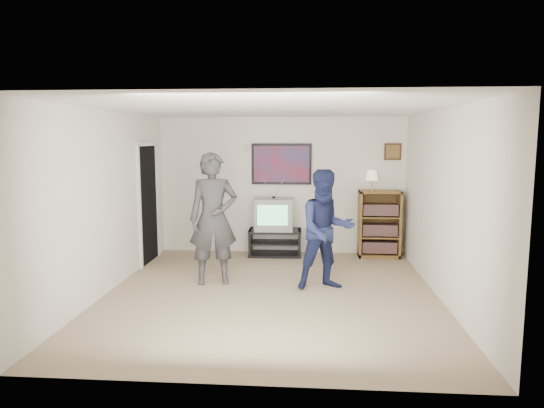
# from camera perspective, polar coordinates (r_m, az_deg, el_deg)

# --- Properties ---
(room_shell) EXTENTS (4.51, 5.00, 2.51)m
(room_shell) POSITION_cam_1_polar(r_m,az_deg,el_deg) (6.81, 0.09, 0.45)
(room_shell) COLOR #816F52
(room_shell) RESTS_ON ground
(media_stand) EXTENTS (0.97, 0.56, 0.47)m
(media_stand) POSITION_cam_1_polar(r_m,az_deg,el_deg) (8.84, 0.35, -4.54)
(media_stand) COLOR black
(media_stand) RESTS_ON room_shell
(crt_television) EXTENTS (0.70, 0.60, 0.57)m
(crt_television) POSITION_cam_1_polar(r_m,az_deg,el_deg) (8.75, 0.20, -1.18)
(crt_television) COLOR gray
(crt_television) RESTS_ON media_stand
(bookshelf) EXTENTS (0.73, 0.42, 1.20)m
(bookshelf) POSITION_cam_1_polar(r_m,az_deg,el_deg) (8.89, 12.49, -2.28)
(bookshelf) COLOR brown
(bookshelf) RESTS_ON room_shell
(table_lamp) EXTENTS (0.22, 0.22, 0.35)m
(table_lamp) POSITION_cam_1_polar(r_m,az_deg,el_deg) (8.81, 11.68, 2.74)
(table_lamp) COLOR beige
(table_lamp) RESTS_ON bookshelf
(person_tall) EXTENTS (0.79, 0.62, 1.92)m
(person_tall) POSITION_cam_1_polar(r_m,az_deg,el_deg) (7.09, -6.91, -1.70)
(person_tall) COLOR #353437
(person_tall) RESTS_ON room_shell
(person_short) EXTENTS (0.97, 0.84, 1.69)m
(person_short) POSITION_cam_1_polar(r_m,az_deg,el_deg) (6.82, 6.38, -3.03)
(person_short) COLOR #192046
(person_short) RESTS_ON room_shell
(controller_left) EXTENTS (0.08, 0.12, 0.03)m
(controller_left) POSITION_cam_1_polar(r_m,az_deg,el_deg) (7.28, -6.57, 0.50)
(controller_left) COLOR white
(controller_left) RESTS_ON person_tall
(controller_right) EXTENTS (0.06, 0.13, 0.04)m
(controller_right) POSITION_cam_1_polar(r_m,az_deg,el_deg) (7.04, 6.60, -0.53)
(controller_right) COLOR white
(controller_right) RESTS_ON person_short
(poster) EXTENTS (1.10, 0.03, 0.75)m
(poster) POSITION_cam_1_polar(r_m,az_deg,el_deg) (8.89, 1.12, 4.72)
(poster) COLOR black
(poster) RESTS_ON room_shell
(air_vent) EXTENTS (0.28, 0.02, 0.14)m
(air_vent) POSITION_cam_1_polar(r_m,az_deg,el_deg) (8.94, -2.42, 6.66)
(air_vent) COLOR white
(air_vent) RESTS_ON room_shell
(small_picture) EXTENTS (0.30, 0.03, 0.30)m
(small_picture) POSITION_cam_1_polar(r_m,az_deg,el_deg) (9.00, 14.02, 6.00)
(small_picture) COLOR black
(small_picture) RESTS_ON room_shell
(doorway) EXTENTS (0.03, 0.85, 2.00)m
(doorway) POSITION_cam_1_polar(r_m,az_deg,el_deg) (8.52, -14.42, -0.04)
(doorway) COLOR black
(doorway) RESTS_ON room_shell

